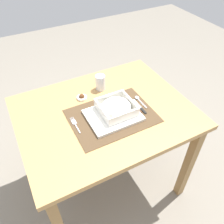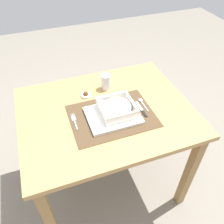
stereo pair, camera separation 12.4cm
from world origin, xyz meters
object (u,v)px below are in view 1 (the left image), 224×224
object	(u,v)px
porridge_bowl	(116,108)
fork	(75,124)
drinking_glass	(100,83)
spoon	(138,99)
bread_knife	(135,106)
condiment_saucer	(82,97)
butter_knife	(140,107)
dining_table	(105,124)

from	to	relation	value
porridge_bowl	fork	size ratio (longest dim) A/B	1.44
porridge_bowl	drinking_glass	distance (m)	0.24
porridge_bowl	drinking_glass	world-z (taller)	drinking_glass
spoon	fork	bearing A→B (deg)	179.29
fork	bread_knife	bearing A→B (deg)	-7.58
bread_knife	drinking_glass	distance (m)	0.27
bread_knife	condiment_saucer	xyz separation A→B (m)	(-0.24, 0.21, 0.00)
drinking_glass	porridge_bowl	bearing A→B (deg)	-94.87
fork	porridge_bowl	bearing A→B (deg)	-8.91
butter_knife	condiment_saucer	size ratio (longest dim) A/B	2.22
dining_table	spoon	world-z (taller)	spoon
drinking_glass	condiment_saucer	distance (m)	0.15
bread_knife	condiment_saucer	distance (m)	0.32
drinking_glass	spoon	bearing A→B (deg)	-53.33
dining_table	porridge_bowl	bearing A→B (deg)	-46.80
porridge_bowl	condiment_saucer	xyz separation A→B (m)	(-0.12, 0.21, -0.03)
dining_table	fork	bearing A→B (deg)	-172.73
dining_table	butter_knife	xyz separation A→B (m)	(0.19, -0.07, 0.11)
butter_knife	condiment_saucer	xyz separation A→B (m)	(-0.26, 0.23, 0.00)
spoon	bread_knife	world-z (taller)	spoon
porridge_bowl	fork	world-z (taller)	porridge_bowl
fork	butter_knife	bearing A→B (deg)	-10.17
spoon	condiment_saucer	world-z (taller)	condiment_saucer
butter_knife	bread_knife	xyz separation A→B (m)	(-0.02, 0.02, 0.00)
porridge_bowl	butter_knife	size ratio (longest dim) A/B	1.36
porridge_bowl	spoon	distance (m)	0.18
porridge_bowl	bread_knife	xyz separation A→B (m)	(0.12, -0.01, -0.03)
butter_knife	bread_knife	size ratio (longest dim) A/B	1.02
fork	butter_knife	distance (m)	0.38
butter_knife	bread_knife	bearing A→B (deg)	140.19
dining_table	bread_knife	world-z (taller)	bread_knife
porridge_bowl	butter_knife	world-z (taller)	porridge_bowl
dining_table	fork	world-z (taller)	fork
condiment_saucer	spoon	bearing A→B (deg)	-30.04
porridge_bowl	condiment_saucer	distance (m)	0.24
dining_table	bread_knife	bearing A→B (deg)	-18.09
spoon	dining_table	bearing A→B (deg)	175.06
porridge_bowl	drinking_glass	xyz separation A→B (m)	(0.02, 0.24, 0.00)
bread_knife	condiment_saucer	size ratio (longest dim) A/B	2.19
drinking_glass	fork	bearing A→B (deg)	-139.44
dining_table	condiment_saucer	world-z (taller)	condiment_saucer
fork	drinking_glass	xyz separation A→B (m)	(0.25, 0.22, 0.04)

